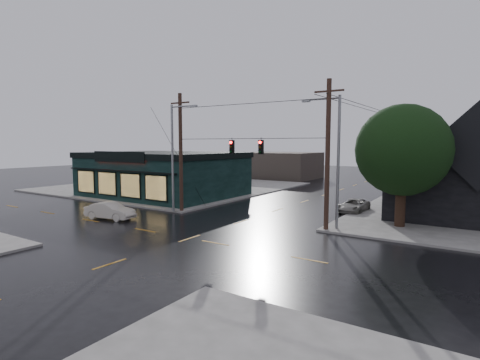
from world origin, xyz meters
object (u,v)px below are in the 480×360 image
Objects in this scene: suv_silver at (354,206)px; corner_tree at (403,150)px; utility_pole_nw at (182,212)px; utility_pole_ne at (326,231)px; sedan_cream at (110,211)px.

corner_tree is at bearing -42.81° from suv_silver.
utility_pole_nw is 1.00× the size of utility_pole_ne.
suv_silver is (15.17, 13.52, -0.10)m from sedan_cream.
corner_tree is at bearing 12.25° from utility_pole_nw.
corner_tree is at bearing 42.65° from utility_pole_ne.
utility_pole_ne is 16.57m from sedan_cream.
utility_pole_nw is 6.01m from sedan_cream.
utility_pole_nw is at bearing -37.63° from sedan_cream.
utility_pole_nw is at bearing -167.75° from corner_tree.
sedan_cream is at bearing -161.17° from utility_pole_ne.
utility_pole_ne is at bearing -84.45° from suv_silver.
corner_tree is 8.02m from suv_silver.
suv_silver is at bearing 93.50° from utility_pole_ne.
sedan_cream is (-15.67, -5.34, 0.67)m from utility_pole_ne.
corner_tree is 2.09× the size of sedan_cream.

